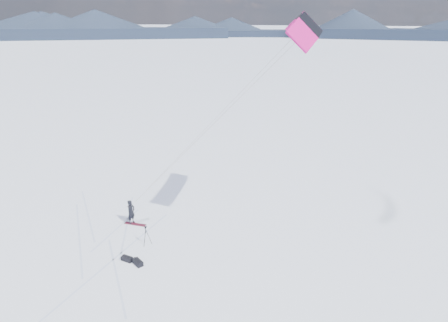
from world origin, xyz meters
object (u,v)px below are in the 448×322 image
at_px(snowkiter, 132,223).
at_px(snowboard, 135,224).
at_px(tripod, 146,233).
at_px(gear_bag_b, 138,262).
at_px(gear_bag_a, 127,259).

relative_size(snowkiter, snowboard, 1.13).
bearing_deg(snowboard, snowkiter, 160.06).
height_order(tripod, gear_bag_b, tripod).
relative_size(snowkiter, gear_bag_b, 2.16).
xyz_separation_m(snowboard, gear_bag_a, (2.13, -3.93, 0.12)).
bearing_deg(gear_bag_a, snowkiter, 125.43).
distance_m(snowboard, gear_bag_b, 4.99).
bearing_deg(gear_bag_a, snowboard, 122.43).
relative_size(snowboard, gear_bag_b, 1.92).
height_order(snowboard, tripod, tripod).
relative_size(snowboard, tripod, 1.21).
height_order(snowboard, gear_bag_a, gear_bag_a).
bearing_deg(snowboard, tripod, -47.38).
bearing_deg(gear_bag_b, snowboard, 153.22).
distance_m(snowboard, gear_bag_a, 4.47).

